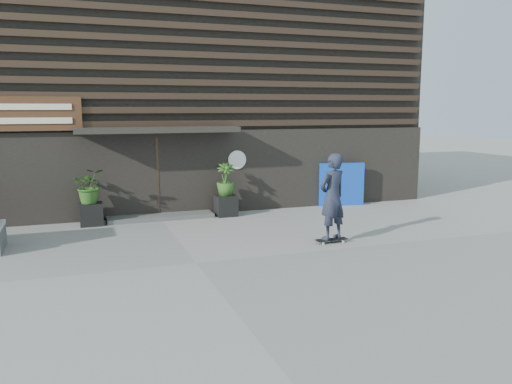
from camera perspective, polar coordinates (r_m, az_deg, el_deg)
name	(u,v)px	position (r m, az deg, el deg)	size (l,w,h in m)	color
ground	(196,263)	(10.77, -6.60, -7.79)	(80.00, 80.00, 0.00)	gray
entrance_step	(161,217)	(15.15, -10.48, -2.68)	(3.00, 0.80, 0.12)	#464644
planter_pot_left	(91,214)	(14.74, -17.70, -2.34)	(0.60, 0.60, 0.60)	black
bamboo_left	(90,186)	(14.61, -17.85, 0.66)	(0.86, 0.75, 0.96)	#2D591E
planter_pot_right	(226,206)	(15.30, -3.34, -1.50)	(0.60, 0.60, 0.60)	black
bamboo_right	(226,179)	(15.18, -3.37, 1.39)	(0.54, 0.54, 0.96)	#2D591E
blue_tarp	(342,184)	(17.03, 9.42, 0.84)	(1.49, 0.12, 1.40)	#0D39AC
building	(135,85)	(20.16, -13.24, 11.38)	(18.00, 11.00, 8.00)	black
skateboarder	(332,197)	(12.15, 8.42, -0.54)	(0.86, 0.70, 2.12)	black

